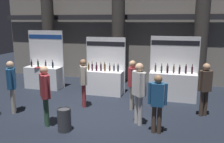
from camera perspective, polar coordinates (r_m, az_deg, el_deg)
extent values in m
plane|color=black|center=(7.88, -5.67, -10.07)|extent=(25.05, 25.05, 0.00)
cube|color=gray|center=(11.86, 2.51, 11.45)|extent=(12.52, 0.25, 5.67)
cube|color=#2D2D33|center=(11.56, 2.17, 12.85)|extent=(12.52, 0.20, 0.24)
cylinder|color=#423D38|center=(12.42, -14.93, 9.16)|extent=(0.60, 0.60, 4.84)
cylinder|color=#423D38|center=(11.06, 1.50, 9.25)|extent=(0.60, 0.60, 4.84)
cylinder|color=#423D38|center=(10.77, 20.51, 8.43)|extent=(0.60, 0.60, 4.84)
cube|color=white|center=(11.03, -16.04, -1.41)|extent=(1.60, 0.60, 0.96)
cube|color=white|center=(11.17, -15.37, 2.92)|extent=(1.68, 0.04, 2.54)
cube|color=navy|center=(11.04, -15.72, 8.00)|extent=(1.63, 0.01, 0.18)
cylinder|color=black|center=(11.17, -18.67, 1.67)|extent=(0.07, 0.07, 0.22)
cylinder|color=black|center=(11.14, -18.72, 2.42)|extent=(0.03, 0.03, 0.08)
cylinder|color=black|center=(11.13, -18.74, 2.66)|extent=(0.03, 0.03, 0.02)
cylinder|color=#19381E|center=(10.92, -17.24, 1.65)|extent=(0.07, 0.07, 0.26)
cylinder|color=#19381E|center=(10.89, -17.30, 2.51)|extent=(0.03, 0.03, 0.07)
cylinder|color=red|center=(10.89, -17.31, 2.75)|extent=(0.03, 0.03, 0.02)
cylinder|color=black|center=(10.81, -15.56, 1.60)|extent=(0.06, 0.06, 0.24)
cylinder|color=black|center=(10.78, -15.61, 2.44)|extent=(0.03, 0.03, 0.08)
cylinder|color=gold|center=(10.77, -15.62, 2.70)|extent=(0.03, 0.03, 0.02)
cylinder|color=black|center=(10.58, -13.99, 1.49)|extent=(0.07, 0.07, 0.25)
cylinder|color=black|center=(10.55, -14.03, 2.39)|extent=(0.03, 0.03, 0.08)
cylinder|color=black|center=(10.55, -14.05, 2.65)|extent=(0.03, 0.03, 0.02)
cube|color=maroon|center=(10.85, -17.22, 0.92)|extent=(0.32, 0.35, 0.02)
cube|color=white|center=(9.75, -2.08, -2.65)|extent=(1.59, 0.60, 0.97)
cube|color=white|center=(9.92, -1.52, 1.56)|extent=(1.67, 0.04, 2.30)
cube|color=black|center=(9.78, -1.59, 6.63)|extent=(1.62, 0.01, 0.18)
cylinder|color=#472D14|center=(9.80, -5.60, 0.99)|extent=(0.06, 0.06, 0.24)
cylinder|color=#472D14|center=(9.77, -5.62, 1.85)|extent=(0.03, 0.03, 0.06)
cylinder|color=gold|center=(9.77, -5.62, 2.09)|extent=(0.03, 0.03, 0.02)
cylinder|color=black|center=(9.71, -4.76, 1.01)|extent=(0.06, 0.06, 0.27)
cylinder|color=black|center=(9.68, -4.77, 2.04)|extent=(0.03, 0.03, 0.08)
cylinder|color=gold|center=(9.67, -4.78, 2.32)|extent=(0.03, 0.03, 0.02)
cylinder|color=black|center=(9.66, -3.73, 0.88)|extent=(0.07, 0.07, 0.24)
cylinder|color=black|center=(9.63, -3.74, 1.84)|extent=(0.03, 0.03, 0.08)
cylinder|color=black|center=(9.62, -3.75, 2.13)|extent=(0.03, 0.03, 0.02)
cylinder|color=black|center=(9.62, -2.66, 0.92)|extent=(0.07, 0.07, 0.27)
cylinder|color=black|center=(9.59, -2.67, 1.93)|extent=(0.03, 0.03, 0.08)
cylinder|color=gold|center=(9.58, -2.68, 2.21)|extent=(0.03, 0.03, 0.02)
cylinder|color=#472D14|center=(9.57, -1.74, 0.89)|extent=(0.07, 0.07, 0.28)
cylinder|color=#472D14|center=(9.53, -1.74, 1.92)|extent=(0.03, 0.03, 0.07)
cylinder|color=red|center=(9.53, -1.75, 2.17)|extent=(0.03, 0.03, 0.02)
cylinder|color=#472D14|center=(9.59, -0.55, 0.79)|extent=(0.07, 0.07, 0.23)
cylinder|color=#472D14|center=(9.56, -0.55, 1.67)|extent=(0.03, 0.03, 0.07)
cylinder|color=black|center=(9.56, -0.55, 1.93)|extent=(0.03, 0.03, 0.02)
cylinder|color=black|center=(9.57, 0.46, 0.73)|extent=(0.06, 0.06, 0.22)
cylinder|color=black|center=(9.54, 0.46, 1.58)|extent=(0.03, 0.03, 0.06)
cylinder|color=black|center=(9.53, 0.47, 1.82)|extent=(0.03, 0.03, 0.02)
cylinder|color=black|center=(9.50, 1.46, 0.75)|extent=(0.06, 0.06, 0.26)
cylinder|color=black|center=(9.47, 1.46, 1.69)|extent=(0.03, 0.03, 0.06)
cylinder|color=red|center=(9.46, 1.47, 1.92)|extent=(0.03, 0.03, 0.02)
cube|color=white|center=(9.33, 14.27, -3.48)|extent=(1.74, 0.60, 1.04)
cube|color=white|center=(9.51, 14.53, 0.97)|extent=(1.82, 0.04, 2.39)
cube|color=black|center=(9.36, 14.83, 6.62)|extent=(1.77, 0.01, 0.18)
cylinder|color=#472D14|center=(9.26, 10.36, 0.70)|extent=(0.06, 0.06, 0.25)
cylinder|color=#472D14|center=(9.24, 10.40, 1.68)|extent=(0.03, 0.03, 0.07)
cylinder|color=red|center=(9.23, 10.41, 1.94)|extent=(0.03, 0.03, 0.02)
cylinder|color=#19381E|center=(9.11, 11.75, 0.48)|extent=(0.06, 0.06, 0.26)
cylinder|color=#19381E|center=(9.08, 11.80, 1.52)|extent=(0.03, 0.03, 0.08)
cylinder|color=red|center=(9.07, 11.81, 1.81)|extent=(0.03, 0.03, 0.02)
cylinder|color=black|center=(9.13, 13.12, 0.50)|extent=(0.08, 0.08, 0.28)
cylinder|color=black|center=(9.10, 13.17, 1.60)|extent=(0.03, 0.03, 0.08)
cylinder|color=gold|center=(9.09, 13.19, 1.90)|extent=(0.03, 0.03, 0.02)
cylinder|color=#472D14|center=(9.17, 14.54, 0.38)|extent=(0.06, 0.06, 0.25)
cylinder|color=#472D14|center=(9.14, 14.59, 1.39)|extent=(0.03, 0.03, 0.08)
cylinder|color=black|center=(9.13, 14.60, 1.67)|extent=(0.03, 0.03, 0.02)
cylinder|color=black|center=(9.11, 15.84, 0.27)|extent=(0.07, 0.07, 0.26)
cylinder|color=black|center=(9.08, 15.90, 1.28)|extent=(0.03, 0.03, 0.06)
cylinder|color=gold|center=(9.08, 15.91, 1.53)|extent=(0.03, 0.03, 0.02)
cylinder|color=black|center=(9.23, 17.24, 0.37)|extent=(0.07, 0.07, 0.27)
cylinder|color=black|center=(9.20, 17.31, 1.43)|extent=(0.03, 0.03, 0.07)
cylinder|color=gold|center=(9.19, 17.32, 1.70)|extent=(0.03, 0.03, 0.02)
cylinder|color=black|center=(9.25, 18.59, 0.27)|extent=(0.06, 0.06, 0.26)
cylinder|color=black|center=(9.22, 18.66, 1.30)|extent=(0.03, 0.03, 0.08)
cylinder|color=black|center=(9.21, 18.68, 1.59)|extent=(0.03, 0.03, 0.02)
cylinder|color=#38383D|center=(6.75, -11.34, -11.32)|extent=(0.37, 0.37, 0.62)
torus|color=black|center=(6.63, -11.45, -8.78)|extent=(0.37, 0.37, 0.02)
cylinder|color=#ADA393|center=(8.09, 4.66, -6.39)|extent=(0.12, 0.12, 0.81)
cylinder|color=#ADA393|center=(8.23, 4.90, -6.07)|extent=(0.12, 0.12, 0.81)
cube|color=maroon|center=(7.96, 4.88, -1.25)|extent=(0.24, 0.33, 0.64)
sphere|color=tan|center=(7.87, 4.93, 1.85)|extent=(0.22, 0.22, 0.22)
cylinder|color=maroon|center=(7.76, 4.54, -1.47)|extent=(0.08, 0.08, 0.61)
cylinder|color=maroon|center=(8.15, 5.20, -0.82)|extent=(0.08, 0.08, 0.61)
cylinder|color=maroon|center=(8.49, -6.80, -5.54)|extent=(0.12, 0.12, 0.81)
cylinder|color=maroon|center=(8.35, -6.67, -5.84)|extent=(0.12, 0.12, 0.81)
cube|color=#ADA393|center=(8.23, -6.86, -0.85)|extent=(0.36, 0.42, 0.64)
sphere|color=brown|center=(8.14, -6.94, 2.16)|extent=(0.22, 0.22, 0.22)
cylinder|color=#ADA393|center=(8.44, -7.07, -0.41)|extent=(0.08, 0.08, 0.61)
cylinder|color=#ADA393|center=(8.00, -6.65, -1.09)|extent=(0.08, 0.08, 0.61)
cylinder|color=silver|center=(6.95, 6.76, -9.31)|extent=(0.12, 0.12, 0.87)
cylinder|color=silver|center=(7.08, 5.89, -8.88)|extent=(0.12, 0.12, 0.87)
cube|color=silver|center=(6.77, 6.47, -2.91)|extent=(0.43, 0.43, 0.69)
sphere|color=tan|center=(6.67, 6.57, 1.01)|extent=(0.24, 0.24, 0.24)
cylinder|color=silver|center=(6.59, 7.68, -3.21)|extent=(0.08, 0.08, 0.66)
cylinder|color=silver|center=(6.95, 5.33, -2.35)|extent=(0.08, 0.08, 0.66)
cylinder|color=#ADA393|center=(8.55, -22.47, -6.20)|extent=(0.12, 0.12, 0.83)
cylinder|color=#ADA393|center=(8.39, -22.60, -6.58)|extent=(0.12, 0.12, 0.83)
cube|color=navy|center=(8.28, -22.94, -1.51)|extent=(0.41, 0.46, 0.65)
sphere|color=tan|center=(8.19, -23.20, 1.53)|extent=(0.23, 0.23, 0.23)
cylinder|color=navy|center=(8.51, -22.77, -1.04)|extent=(0.08, 0.08, 0.62)
cylinder|color=navy|center=(8.04, -23.15, -1.78)|extent=(0.08, 0.08, 0.62)
cylinder|color=#33563D|center=(7.08, -15.32, -9.39)|extent=(0.12, 0.12, 0.84)
cylinder|color=#33563D|center=(7.26, -15.55, -8.88)|extent=(0.12, 0.12, 0.84)
cube|color=maroon|center=(6.94, -15.78, -3.31)|extent=(0.47, 0.50, 0.67)
sphere|color=tan|center=(6.84, -16.00, 0.37)|extent=(0.23, 0.23, 0.23)
cylinder|color=maroon|center=(6.68, -15.46, -3.75)|extent=(0.08, 0.08, 0.63)
cylinder|color=maroon|center=(7.20, -16.09, -2.65)|extent=(0.08, 0.08, 0.63)
cylinder|color=#47382D|center=(8.14, 21.45, -7.08)|extent=(0.12, 0.12, 0.82)
cylinder|color=#47382D|center=(8.06, 20.61, -7.21)|extent=(0.12, 0.12, 0.82)
cube|color=#47382D|center=(7.90, 21.43, -2.11)|extent=(0.40, 0.38, 0.65)
sphere|color=tan|center=(7.81, 21.68, 1.03)|extent=(0.22, 0.22, 0.22)
cylinder|color=#47382D|center=(8.01, 22.62, -1.89)|extent=(0.08, 0.08, 0.61)
cylinder|color=#47382D|center=(7.78, 20.23, -2.11)|extent=(0.08, 0.08, 0.61)
cylinder|color=#47382D|center=(6.58, 11.23, -11.21)|extent=(0.12, 0.12, 0.77)
cylinder|color=#47382D|center=(6.58, 9.98, -11.14)|extent=(0.12, 0.12, 0.77)
cube|color=navy|center=(6.34, 10.85, -5.42)|extent=(0.34, 0.27, 0.61)
sphere|color=#8C6647|center=(6.23, 11.00, -1.75)|extent=(0.21, 0.21, 0.21)
cylinder|color=navy|center=(6.34, 12.75, -5.38)|extent=(0.08, 0.08, 0.58)
cylinder|color=navy|center=(6.35, 8.96, -5.19)|extent=(0.08, 0.08, 0.58)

